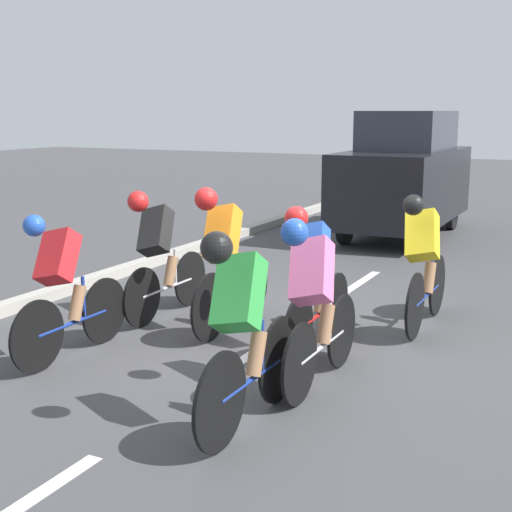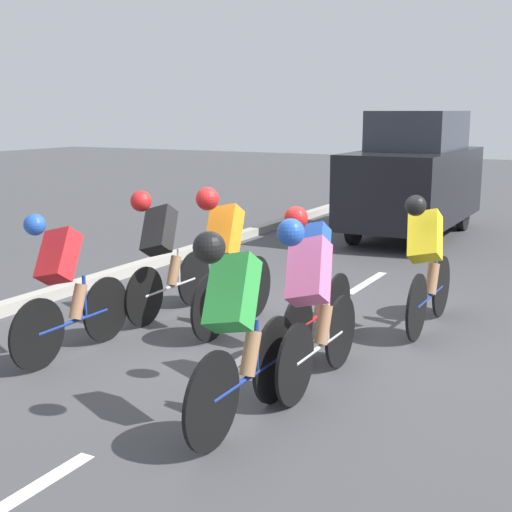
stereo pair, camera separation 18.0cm
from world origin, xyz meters
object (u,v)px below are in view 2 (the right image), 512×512
cyclist_blue (313,273)px  cyclist_orange (226,255)px  cyclist_pink (311,298)px  cyclist_red (64,282)px  cyclist_black (161,249)px  support_car (414,176)px  cyclist_yellow (426,259)px  cyclist_green (236,325)px

cyclist_blue → cyclist_orange: bearing=-7.6°
cyclist_pink → cyclist_red: bearing=9.5°
cyclist_black → support_car: (-1.03, -6.57, 0.36)m
cyclist_yellow → support_car: size_ratio=0.43×
cyclist_pink → cyclist_orange: size_ratio=0.99×
cyclist_red → cyclist_green: bearing=165.0°
cyclist_green → cyclist_red: cyclist_green is taller
cyclist_pink → support_car: (1.34, -7.73, 0.36)m
cyclist_yellow → cyclist_orange: bearing=29.3°
cyclist_yellow → cyclist_red: 3.75m
cyclist_orange → cyclist_yellow: cyclist_orange is taller
cyclist_pink → cyclist_blue: bearing=-66.8°
cyclist_green → cyclist_blue: 1.92m
cyclist_black → cyclist_red: 1.57m
cyclist_black → cyclist_orange: bearing=172.9°
cyclist_green → support_car: (1.18, -8.73, 0.35)m
cyclist_yellow → support_car: bearing=-72.7°
cyclist_green → cyclist_pink: cyclist_green is taller
cyclist_red → cyclist_blue: (-2.00, -1.31, 0.04)m
cyclist_pink → support_car: 7.86m
cyclist_yellow → support_car: 5.92m
cyclist_black → cyclist_pink: cyclist_pink is taller
cyclist_red → cyclist_pink: bearing=-170.5°
cyclist_pink → cyclist_yellow: cyclist_pink is taller
cyclist_blue → support_car: bearing=-82.1°
cyclist_black → cyclist_green: 3.09m
cyclist_orange → cyclist_pink: bearing=144.1°
cyclist_orange → cyclist_black: bearing=-7.1°
cyclist_orange → cyclist_red: size_ratio=1.03×
cyclist_black → support_car: support_car is taller
cyclist_black → cyclist_blue: size_ratio=0.99×
cyclist_green → cyclist_orange: cyclist_orange is taller
cyclist_orange → cyclist_blue: cyclist_orange is taller
support_car → cyclist_blue: bearing=97.9°
support_car → cyclist_orange: bearing=89.0°
cyclist_pink → cyclist_orange: 1.79m
cyclist_orange → cyclist_green: bearing=122.2°
cyclist_pink → cyclist_orange: (1.45, -1.05, 0.04)m
cyclist_yellow → cyclist_blue: (0.80, 1.19, -0.00)m
cyclist_green → cyclist_yellow: bearing=-100.5°
cyclist_green → support_car: 8.82m
cyclist_orange → cyclist_blue: 1.07m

